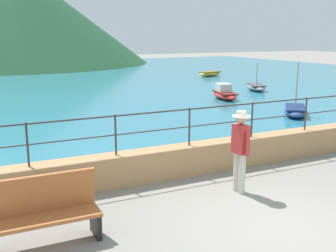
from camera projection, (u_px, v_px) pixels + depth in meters
name	position (u px, v px, depth m)	size (l,w,h in m)	color
ground_plane	(278.00, 226.00, 7.28)	(120.00, 120.00, 0.00)	gray
promenade_wall	(189.00, 159.00, 10.00)	(20.00, 0.56, 0.70)	tan
railing	(189.00, 120.00, 9.79)	(18.44, 0.04, 0.90)	#383330
lake_water	(34.00, 81.00, 29.83)	(64.00, 44.32, 0.06)	teal
hill_main	(5.00, 10.00, 46.20)	(31.60, 31.60, 11.87)	#1E4C2D
bench_main	(45.00, 211.00, 6.57)	(1.71, 0.57, 1.13)	#B76633
person_walking	(240.00, 147.00, 8.67)	(0.38, 0.57, 1.75)	beige
bollard	(60.00, 194.00, 7.98)	(0.24, 0.24, 0.57)	#4C4C51
boat_0	(295.00, 110.00, 16.91)	(2.18, 2.33, 2.14)	#2D4C9E
boat_1	(210.00, 74.00, 32.86)	(2.47, 1.60, 0.36)	gold
boat_2	(225.00, 94.00, 21.24)	(1.43, 2.45, 0.76)	red
boat_3	(256.00, 87.00, 24.52)	(1.77, 2.47, 1.59)	gray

